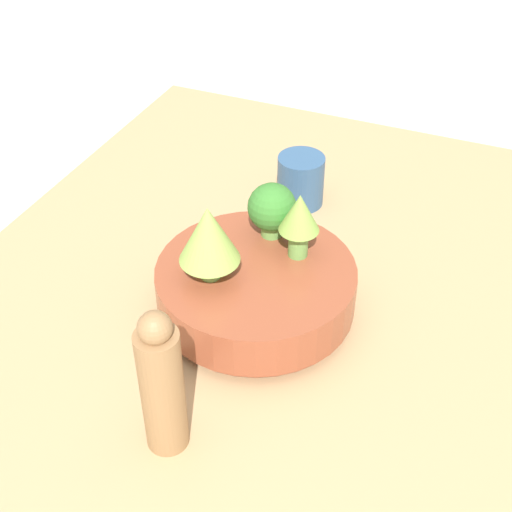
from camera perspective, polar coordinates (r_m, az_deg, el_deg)
The scene contains 8 objects.
ground_plane at distance 0.94m, azimuth 0.19°, elevation -4.97°, with size 6.00×6.00×0.00m, color silver.
table at distance 0.93m, azimuth 0.19°, elevation -4.11°, with size 1.02×0.79×0.04m.
bowl at distance 0.87m, azimuth 0.00°, elevation -2.57°, with size 0.24×0.24×0.07m.
romanesco_piece_far at distance 0.80m, azimuth -3.81°, elevation 1.65°, with size 0.07×0.07×0.10m.
romanesco_piece_near at distance 0.84m, azimuth 3.49°, elevation 3.10°, with size 0.05×0.05×0.09m.
broccoli_floret_right at distance 0.88m, azimuth 1.56°, elevation 3.77°, with size 0.06×0.06×0.07m.
cup at distance 1.07m, azimuth 3.59°, elevation 6.07°, with size 0.07×0.07×0.08m.
pepper_mill at distance 0.71m, azimuth -7.86°, elevation -10.07°, with size 0.04×0.04×0.18m.
Camera 1 is at (-0.63, -0.26, 0.65)m, focal length 50.00 mm.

